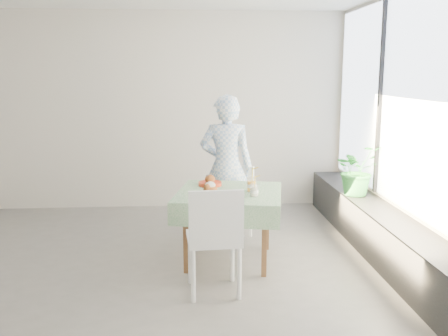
{
  "coord_description": "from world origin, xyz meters",
  "views": [
    {
      "loc": [
        0.76,
        -4.7,
        1.93
      ],
      "look_at": [
        1.12,
        0.3,
        0.98
      ],
      "focal_mm": 40.0,
      "sensor_mm": 36.0,
      "label": 1
    }
  ],
  "objects": [
    {
      "name": "floor",
      "position": [
        0.0,
        0.0,
        0.0
      ],
      "size": [
        6.0,
        6.0,
        0.0
      ],
      "primitive_type": "plane",
      "color": "#5E5B59",
      "rests_on": "ground"
    },
    {
      "name": "main_dish",
      "position": [
        0.98,
        0.03,
        0.79
      ],
      "size": [
        0.3,
        0.3,
        0.16
      ],
      "color": "white",
      "rests_on": "cafe_table"
    },
    {
      "name": "window_ledge",
      "position": [
        2.8,
        0.0,
        0.25
      ],
      "size": [
        0.4,
        4.8,
        0.5
      ],
      "primitive_type": "cube",
      "color": "black",
      "rests_on": "ground"
    },
    {
      "name": "window_pane",
      "position": [
        2.97,
        0.0,
        1.65
      ],
      "size": [
        0.01,
        4.8,
        2.18
      ],
      "primitive_type": "cube",
      "color": "#D1E0F9",
      "rests_on": "ground"
    },
    {
      "name": "cafe_table",
      "position": [
        1.17,
        0.25,
        0.46
      ],
      "size": [
        1.22,
        1.22,
        0.74
      ],
      "color": "brown",
      "rests_on": "ground"
    },
    {
      "name": "chair_far",
      "position": [
        1.26,
        0.95,
        0.26
      ],
      "size": [
        0.55,
        0.55,
        0.86
      ],
      "color": "white",
      "rests_on": "ground"
    },
    {
      "name": "juice_cup_orange",
      "position": [
        1.4,
        0.24,
        0.81
      ],
      "size": [
        0.1,
        0.1,
        0.29
      ],
      "color": "white",
      "rests_on": "cafe_table"
    },
    {
      "name": "diner",
      "position": [
        1.2,
        1.01,
        0.85
      ],
      "size": [
        0.68,
        0.5,
        1.7
      ],
      "primitive_type": "imported",
      "rotation": [
        0.0,
        0.0,
        2.99
      ],
      "color": "#87AAD8",
      "rests_on": "ground"
    },
    {
      "name": "wall_back",
      "position": [
        0.0,
        2.5,
        1.4
      ],
      "size": [
        6.0,
        0.02,
        2.8
      ],
      "primitive_type": "cube",
      "color": "beige",
      "rests_on": "ground"
    },
    {
      "name": "second_dish",
      "position": [
        0.98,
        0.54,
        0.78
      ],
      "size": [
        0.25,
        0.25,
        0.12
      ],
      "color": "red",
      "rests_on": "cafe_table"
    },
    {
      "name": "wall_right",
      "position": [
        3.0,
        0.0,
        1.4
      ],
      "size": [
        0.02,
        5.0,
        2.8
      ],
      "primitive_type": "cube",
      "color": "beige",
      "rests_on": "ground"
    },
    {
      "name": "chair_near",
      "position": [
        0.97,
        -0.51,
        0.3
      ],
      "size": [
        0.49,
        0.49,
        0.98
      ],
      "color": "white",
      "rests_on": "ground"
    },
    {
      "name": "potted_plant",
      "position": [
        2.76,
        0.98,
        0.81
      ],
      "size": [
        0.66,
        0.61,
        0.61
      ],
      "primitive_type": "imported",
      "rotation": [
        0.0,
        0.0,
        0.28
      ],
      "color": "#26732D",
      "rests_on": "window_ledge"
    },
    {
      "name": "juice_cup_lemonade",
      "position": [
        1.4,
        0.03,
        0.8
      ],
      "size": [
        0.09,
        0.09,
        0.24
      ],
      "color": "white",
      "rests_on": "cafe_table"
    },
    {
      "name": "wall_front",
      "position": [
        0.0,
        -2.5,
        1.4
      ],
      "size": [
        6.0,
        0.02,
        2.8
      ],
      "primitive_type": "cube",
      "color": "beige",
      "rests_on": "ground"
    }
  ]
}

